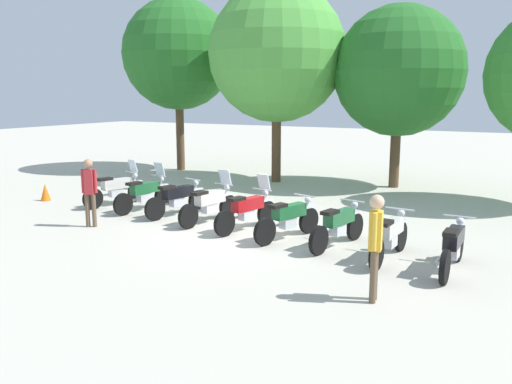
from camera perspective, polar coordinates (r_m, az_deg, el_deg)
The scene contains 16 objects.
ground_plane at distance 13.36m, azimuth -1.01°, elevation -4.14°, with size 80.00×80.00×0.00m, color #BCB7A8.
motorcycle_0 at distance 16.80m, azimuth -14.81°, elevation 0.35°, with size 0.82×2.14×1.37m.
motorcycle_1 at distance 15.85m, azimuth -11.92°, elevation -0.12°, with size 0.68×2.18×1.37m.
motorcycle_2 at distance 15.01m, azimuth -8.45°, elevation -0.65°, with size 0.79×2.15×0.99m.
motorcycle_3 at distance 14.08m, azimuth -4.99°, elevation -1.26°, with size 0.71×2.18×1.37m.
motorcycle_4 at distance 13.26m, azimuth -0.92°, elevation -1.96°, with size 0.79×2.15×1.37m.
motorcycle_5 at distance 12.48m, azimuth 3.53°, elevation -2.84°, with size 0.86×2.12×0.99m.
motorcycle_6 at distance 11.97m, azimuth 8.88°, elevation -3.53°, with size 0.75×2.17×0.99m.
motorcycle_7 at distance 11.27m, azimuth 14.26°, elevation -4.62°, with size 0.62×2.19×0.99m.
motorcycle_8 at distance 10.90m, azimuth 20.49°, elevation -5.49°, with size 0.62×2.19×0.99m.
person_0 at distance 14.14m, azimuth -17.53°, elevation 0.51°, with size 0.39×0.31×1.77m.
person_1 at distance 8.83m, azimuth 12.76°, elevation -4.95°, with size 0.27×0.41×1.80m.
tree_0 at distance 24.07m, azimuth -8.40°, elevation 14.47°, with size 4.83×4.83×7.51m.
tree_1 at distance 20.51m, azimuth 2.27°, elevation 14.70°, with size 5.16×5.16×7.47m.
tree_2 at distance 19.89m, azimuth 15.16°, elevation 12.45°, with size 4.63×4.63×6.50m.
traffic_cone at distance 18.28m, azimuth -21.77°, elevation -0.02°, with size 0.32×0.32×0.55m, color orange.
Camera 1 is at (6.29, -11.29, 3.39)m, focal length 37.08 mm.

